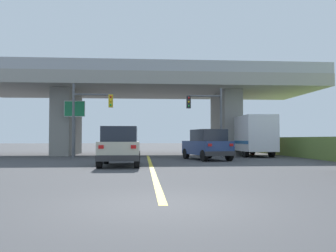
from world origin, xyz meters
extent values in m
plane|color=#424244|center=(0.00, 24.37, 0.00)|extent=(160.00, 160.00, 0.00)
cube|color=gray|center=(0.00, 24.37, 6.13)|extent=(29.66, 10.12, 1.02)
cube|color=gray|center=(-7.17, 24.37, 2.81)|extent=(1.57, 6.07, 5.62)
cube|color=gray|center=(7.17, 24.37, 2.81)|extent=(1.57, 6.07, 5.62)
cube|color=#9EA0A5|center=(0.00, 19.46, 7.09)|extent=(29.66, 0.20, 0.90)
cube|color=#9EA0A5|center=(0.00, 29.28, 7.09)|extent=(29.66, 0.20, 0.90)
cube|color=yellow|center=(0.00, 10.97, 0.00)|extent=(0.20, 21.93, 0.01)
cube|color=#B7B29E|center=(-1.60, 11.04, 0.81)|extent=(1.98, 4.21, 0.90)
cube|color=#1E232D|center=(-1.60, 10.73, 1.64)|extent=(1.74, 2.32, 0.76)
cube|color=#2D2D30|center=(-1.60, 8.99, 0.50)|extent=(2.02, 0.20, 0.28)
cube|color=red|center=(-2.34, 8.92, 1.03)|extent=(0.24, 0.06, 0.16)
cube|color=red|center=(-0.86, 8.92, 1.03)|extent=(0.24, 0.06, 0.16)
cylinder|color=black|center=(-2.49, 12.60, 0.36)|extent=(0.26, 0.72, 0.72)
cylinder|color=black|center=(-0.71, 12.60, 0.36)|extent=(0.26, 0.72, 0.72)
cylinder|color=black|center=(-2.49, 9.49, 0.36)|extent=(0.26, 0.72, 0.72)
cylinder|color=black|center=(-0.71, 9.49, 0.36)|extent=(0.26, 0.72, 0.72)
cube|color=navy|center=(3.82, 15.81, 0.81)|extent=(2.89, 4.55, 0.90)
cube|color=#1E232D|center=(3.90, 15.50, 1.64)|extent=(2.21, 2.65, 0.76)
cube|color=#2D2D30|center=(4.31, 13.81, 0.50)|extent=(1.97, 0.67, 0.28)
cube|color=red|center=(3.62, 13.57, 1.03)|extent=(0.25, 0.12, 0.16)
cube|color=red|center=(5.03, 13.92, 1.03)|extent=(0.25, 0.12, 0.16)
cylinder|color=black|center=(2.61, 17.11, 0.36)|extent=(0.42, 0.76, 0.72)
cylinder|color=black|center=(4.29, 17.52, 0.36)|extent=(0.42, 0.76, 0.72)
cylinder|color=black|center=(3.35, 14.09, 0.36)|extent=(0.42, 0.76, 0.72)
cylinder|color=black|center=(5.04, 14.51, 0.36)|extent=(0.42, 0.76, 0.72)
cube|color=red|center=(8.35, 23.30, 1.40)|extent=(2.20, 2.00, 1.90)
cube|color=silver|center=(8.35, 19.87, 1.82)|extent=(2.31, 4.88, 2.74)
cube|color=#195999|center=(8.35, 19.87, 1.14)|extent=(2.33, 4.78, 0.24)
cylinder|color=black|center=(7.35, 23.30, 0.45)|extent=(0.30, 0.90, 0.90)
cylinder|color=black|center=(9.35, 23.30, 0.45)|extent=(0.30, 0.90, 0.90)
cylinder|color=black|center=(7.35, 18.65, 0.45)|extent=(0.30, 0.90, 0.90)
cylinder|color=black|center=(9.35, 18.65, 0.45)|extent=(0.30, 0.90, 0.90)
cylinder|color=#56595E|center=(5.57, 19.07, 2.65)|extent=(0.18, 0.18, 5.29)
cylinder|color=#56595E|center=(4.31, 19.07, 4.69)|extent=(2.51, 0.12, 0.12)
cube|color=#232326|center=(3.05, 19.07, 4.21)|extent=(0.32, 0.26, 0.96)
sphere|color=red|center=(3.05, 18.92, 4.51)|extent=(0.16, 0.16, 0.16)
sphere|color=gold|center=(3.05, 18.92, 4.21)|extent=(0.16, 0.16, 0.16)
sphere|color=green|center=(3.05, 18.92, 3.91)|extent=(0.16, 0.16, 0.16)
cylinder|color=#56595E|center=(-5.57, 18.93, 2.76)|extent=(0.18, 0.18, 5.51)
cylinder|color=#56595E|center=(-4.19, 18.93, 4.71)|extent=(2.74, 0.12, 0.12)
cube|color=gold|center=(-2.82, 18.93, 4.23)|extent=(0.32, 0.26, 0.96)
sphere|color=red|center=(-2.82, 18.78, 4.53)|extent=(0.16, 0.16, 0.16)
sphere|color=gold|center=(-2.82, 18.78, 4.23)|extent=(0.16, 0.16, 0.16)
sphere|color=green|center=(-2.82, 18.78, 3.93)|extent=(0.16, 0.16, 0.16)
cylinder|color=#56595E|center=(-5.85, 20.92, 2.29)|extent=(0.14, 0.14, 4.59)
cube|color=#197242|center=(-5.85, 20.86, 3.80)|extent=(1.56, 0.08, 1.18)
cube|color=white|center=(-5.85, 20.86, 3.80)|extent=(1.64, 0.04, 1.26)
camera|label=1|loc=(-0.44, -7.36, 1.40)|focal=37.44mm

